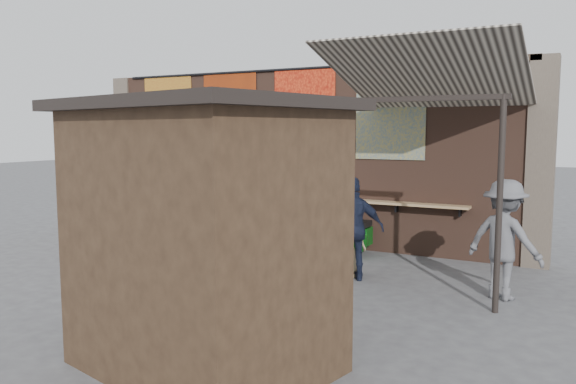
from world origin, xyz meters
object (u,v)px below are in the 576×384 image
object	(u,v)px
shopper_tan	(345,236)
scooter_stool_7	(337,234)
scooter_stool_3	(243,226)
shopper_grey	(504,240)
scooter_stool_5	(286,231)
scooter_stool_6	(311,231)
scooter_stool_4	(263,227)
diner_left	(219,202)
diner_right	(157,204)
scooter_stool_2	(221,225)
shelf_box	(269,189)
scooter_stool_0	(181,222)
scooter_stool_1	(199,224)
shopper_navy	(353,229)
market_stall	(203,242)
scooter_stool_8	(361,239)

from	to	relation	value
shopper_tan	scooter_stool_7	bearing A→B (deg)	72.37
scooter_stool_3	scooter_stool_7	size ratio (longest dim) A/B	0.92
shopper_grey	scooter_stool_7	bearing A→B (deg)	-6.83
scooter_stool_5	shopper_tan	xyz separation A→B (m)	(2.13, -1.75, 0.38)
scooter_stool_6	shopper_grey	xyz separation A→B (m)	(4.18, -1.79, 0.52)
scooter_stool_4	diner_left	xyz separation A→B (m)	(-1.22, -0.01, 0.50)
scooter_stool_3	scooter_stool_5	distance (m)	1.15
shopper_grey	scooter_stool_4	bearing A→B (deg)	1.72
scooter_stool_3	scooter_stool_7	bearing A→B (deg)	0.16
scooter_stool_5	diner_right	bearing A→B (deg)	-172.95
scooter_stool_2	shopper_tan	distance (m)	4.27
scooter_stool_4	shelf_box	bearing A→B (deg)	89.85
scooter_stool_0	scooter_stool_1	distance (m)	0.60
scooter_stool_3	scooter_stool_6	bearing A→B (deg)	-1.58
scooter_stool_1	diner_left	bearing A→B (deg)	3.10
scooter_stool_6	diner_left	xyz separation A→B (m)	(-2.45, 0.04, 0.48)
scooter_stool_4	shopper_grey	world-z (taller)	shopper_grey
scooter_stool_4	diner_right	bearing A→B (deg)	-171.89
scooter_stool_4	scooter_stool_5	distance (m)	0.60
scooter_stool_5	shopper_grey	xyz separation A→B (m)	(4.81, -1.86, 0.58)
shopper_navy	shopper_tan	distance (m)	0.32
diner_left	scooter_stool_0	bearing A→B (deg)	-161.72
scooter_stool_0	market_stall	world-z (taller)	market_stall
shelf_box	scooter_stool_3	world-z (taller)	shelf_box
scooter_stool_5	scooter_stool_7	bearing A→B (deg)	-0.67
scooter_stool_4	shopper_tan	world-z (taller)	shopper_tan
scooter_stool_6	diner_right	bearing A→B (deg)	-175.05
scooter_stool_6	diner_right	size ratio (longest dim) A/B	0.54
shelf_box	scooter_stool_1	bearing A→B (deg)	-169.51
scooter_stool_0	scooter_stool_6	bearing A→B (deg)	-0.91
shopper_grey	market_stall	bearing A→B (deg)	79.16
shelf_box	shopper_tan	size ratio (longest dim) A/B	0.41
scooter_stool_5	shopper_tan	world-z (taller)	shopper_tan
scooter_stool_3	scooter_stool_8	bearing A→B (deg)	-0.33
diner_left	scooter_stool_4	bearing A→B (deg)	19.22
scooter_stool_3	shopper_tan	size ratio (longest dim) A/B	0.54
scooter_stool_0	scooter_stool_8	xyz separation A→B (m)	(4.77, -0.03, 0.02)
market_stall	scooter_stool_0	bearing A→B (deg)	143.74
market_stall	scooter_stool_3	bearing A→B (deg)	132.24
scooter_stool_3	shopper_grey	world-z (taller)	shopper_grey
scooter_stool_7	shopper_grey	bearing A→B (deg)	-27.38
diner_right	shopper_grey	world-z (taller)	shopper_grey
scooter_stool_7	scooter_stool_8	size ratio (longest dim) A/B	1.15
shopper_tan	scooter_stool_3	bearing A→B (deg)	107.43
shelf_box	scooter_stool_3	bearing A→B (deg)	-151.90
scooter_stool_8	market_stall	world-z (taller)	market_stall
shelf_box	scooter_stool_3	xyz separation A→B (m)	(-0.55, -0.29, -0.87)
scooter_stool_1	scooter_stool_4	bearing A→B (deg)	1.16
scooter_stool_1	scooter_stool_8	bearing A→B (deg)	0.26
market_stall	scooter_stool_1	bearing A→B (deg)	140.54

